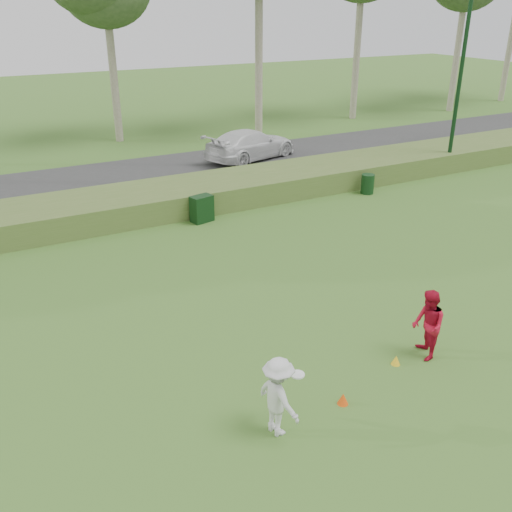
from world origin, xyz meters
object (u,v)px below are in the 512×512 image
cone_orange (343,399)px  cone_yellow (396,360)px  player_white (278,397)px  utility_cabinet (202,209)px  trash_bin (368,184)px  car_right (251,144)px  player_red (428,325)px  lamp_post (465,46)px

cone_orange → cone_yellow: bearing=16.9°
player_white → cone_orange: bearing=-97.0°
cone_orange → utility_cabinet: (1.57, 10.89, 0.36)m
cone_orange → utility_cabinet: bearing=81.8°
player_white → trash_bin: 15.09m
cone_yellow → car_right: car_right is taller
player_white → cone_yellow: (3.41, 0.64, -0.69)m
cone_orange → car_right: bearing=68.1°
utility_cabinet → trash_bin: size_ratio=1.20×
player_white → player_red: size_ratio=0.97×
player_white → cone_yellow: 3.53m
lamp_post → cone_yellow: bearing=-138.7°
lamp_post → utility_cabinet: 13.93m
cone_yellow → utility_cabinet: 10.34m
player_red → trash_bin: size_ratio=2.03×
trash_bin → car_right: size_ratio=0.16×
player_red → lamp_post: bearing=157.8°
utility_cabinet → trash_bin: bearing=-13.9°
player_red → trash_bin: 12.03m
cone_yellow → trash_bin: trash_bin is taller
player_white → trash_bin: size_ratio=1.98×
player_red → cone_orange: bearing=-54.4°
lamp_post → car_right: bearing=139.8°
trash_bin → car_right: car_right is taller
lamp_post → car_right: 10.71m
utility_cabinet → car_right: size_ratio=0.19×
lamp_post → player_white: size_ratio=5.10×
player_white → player_red: (4.19, 0.59, 0.02)m
cone_yellow → cone_orange: bearing=-163.1°
player_white → cone_orange: player_white is taller
player_red → cone_orange: size_ratio=6.71×
player_white → cone_orange: size_ratio=6.54×
player_white → utility_cabinet: 11.41m
utility_cabinet → cone_orange: bearing=-110.8°
player_white → utility_cabinet: size_ratio=1.65×
utility_cabinet → trash_bin: 7.42m
utility_cabinet → cone_yellow: bearing=-101.0°
trash_bin → lamp_post: bearing=9.8°
utility_cabinet → player_white: bearing=-118.5°
player_white → cone_orange: (1.56, 0.08, -0.68)m
cone_yellow → player_red: bearing=-3.8°
cone_yellow → lamp_post: bearing=41.3°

